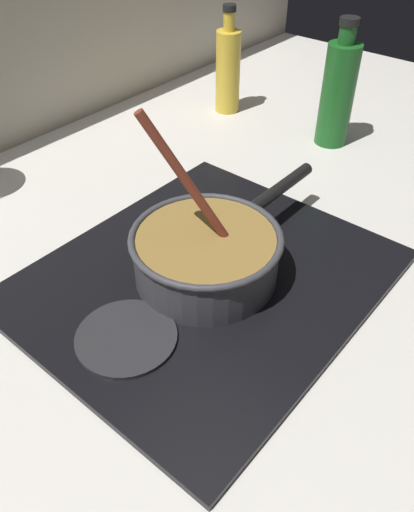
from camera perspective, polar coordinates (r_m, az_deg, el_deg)
ground at (r=0.79m, az=8.05°, el=-8.36°), size 2.40×1.60×0.04m
hob_plate at (r=0.83m, az=-0.00°, el=-2.36°), size 0.56×0.48×0.01m
burner_ring at (r=0.83m, az=-0.00°, el=-1.84°), size 0.19×0.19×0.01m
spare_burner at (r=0.74m, az=-8.96°, el=-8.88°), size 0.14×0.14×0.01m
cooking_pan at (r=0.80m, az=0.10°, el=0.40°), size 0.41×0.24×0.28m
sauce_bottle at (r=1.36m, az=2.34°, el=20.03°), size 0.06×0.06×0.26m
oil_bottle at (r=1.22m, az=14.33°, el=17.20°), size 0.07×0.07×0.28m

